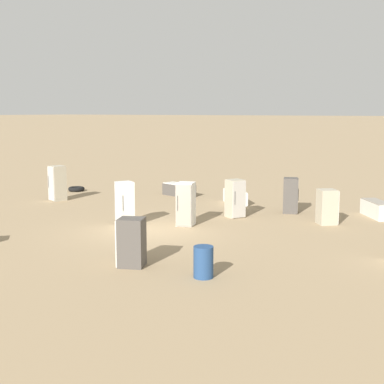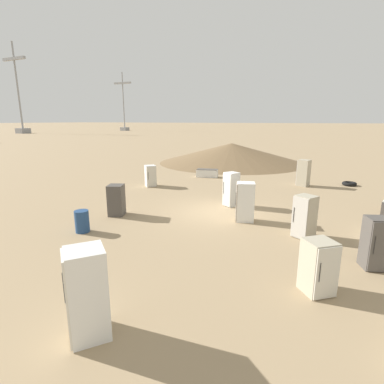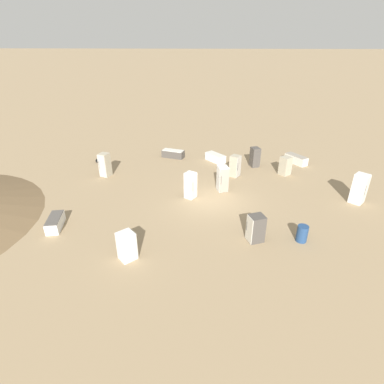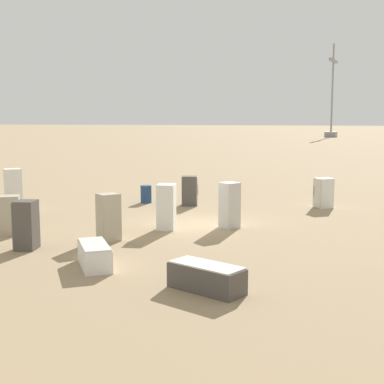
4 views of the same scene
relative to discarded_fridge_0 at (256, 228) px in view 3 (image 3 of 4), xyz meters
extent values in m
plane|color=#9E8460|center=(-4.14, -2.34, -0.73)|extent=(1000.00, 1000.00, 0.00)
cube|color=#4C4742|center=(-0.01, 0.02, 0.00)|extent=(0.91, 0.94, 1.45)
cube|color=beige|center=(0.14, -0.34, 0.00)|extent=(0.62, 0.29, 1.39)
cylinder|color=#2D2D2D|center=(-0.07, -0.46, 0.07)|extent=(0.02, 0.02, 0.51)
cube|color=white|center=(-4.76, 6.81, 0.24)|extent=(1.04, 1.05, 1.93)
cube|color=silver|center=(-4.51, 7.11, 0.24)|extent=(0.57, 0.49, 1.86)
cylinder|color=#2D2D2D|center=(-4.29, 6.97, 0.34)|extent=(0.02, 0.02, 0.68)
cube|color=#B2A88E|center=(-8.25, -0.78, 0.09)|extent=(0.90, 0.88, 1.64)
cube|color=#BCB7AD|center=(-8.09, -0.49, 0.09)|extent=(0.58, 0.36, 1.57)
cylinder|color=#2D2D2D|center=(-7.87, -0.58, 0.18)|extent=(0.02, 0.02, 0.57)
cube|color=#B2A88E|center=(-8.90, 3.07, -0.01)|extent=(0.97, 0.97, 1.42)
cube|color=beige|center=(-9.14, 3.35, -0.01)|extent=(0.54, 0.46, 1.37)
cylinder|color=#2D2D2D|center=(-8.97, 3.53, 0.06)|extent=(0.02, 0.02, 0.50)
cube|color=white|center=(-11.26, -2.30, -0.41)|extent=(1.87, 1.82, 0.63)
cube|color=silver|center=(-11.26, -2.30, -0.07)|extent=(1.80, 1.74, 0.04)
cube|color=silver|center=(-4.41, -3.77, 0.16)|extent=(0.84, 0.84, 1.77)
cube|color=silver|center=(-4.25, -3.48, 0.16)|extent=(0.53, 0.33, 1.70)
cylinder|color=#2D2D2D|center=(-4.05, -3.56, 0.25)|extent=(0.02, 0.02, 0.62)
cube|color=white|center=(2.03, -6.10, -0.01)|extent=(0.97, 0.97, 1.42)
cube|color=beige|center=(1.76, -5.84, -0.01)|extent=(0.48, 0.48, 1.37)
cylinder|color=#2D2D2D|center=(1.91, -5.65, 0.06)|extent=(0.02, 0.02, 0.50)
cube|color=#B2A88E|center=(-7.37, -10.52, 0.17)|extent=(0.86, 0.84, 1.79)
cube|color=#BCB7AD|center=(-7.02, -10.62, 0.17)|extent=(0.23, 0.62, 1.72)
cylinder|color=#2D2D2D|center=(-7.06, -10.85, 0.26)|extent=(0.02, 0.02, 0.63)
cube|color=white|center=(-0.21, -10.81, -0.43)|extent=(1.78, 1.05, 0.59)
cube|color=#56514C|center=(-0.21, -10.81, -0.11)|extent=(1.71, 1.00, 0.04)
cube|color=silver|center=(-11.47, 4.48, -0.39)|extent=(1.97, 1.72, 0.66)
cube|color=gray|center=(-11.47, 4.48, -0.04)|extent=(1.89, 1.65, 0.04)
cube|color=#4C4742|center=(-10.43, 0.90, 0.07)|extent=(0.89, 0.83, 1.59)
cube|color=#56514C|center=(-10.55, 1.21, 0.07)|extent=(0.67, 0.28, 1.52)
cylinder|color=#2D2D2D|center=(-10.32, 1.33, 0.15)|extent=(0.02, 0.02, 0.56)
cube|color=#4C4742|center=(-11.92, -6.04, -0.41)|extent=(1.23, 2.05, 0.63)
cube|color=silver|center=(-11.92, -6.04, -0.08)|extent=(1.18, 1.97, 0.04)
cube|color=white|center=(-5.72, -1.69, 0.14)|extent=(0.90, 0.85, 1.74)
cube|color=gray|center=(-5.35, -1.58, 0.14)|extent=(0.23, 0.61, 1.67)
cylinder|color=#2D2D2D|center=(-5.25, -1.78, 0.23)|extent=(0.02, 0.02, 0.61)
torus|color=black|center=(-10.26, -12.01, -0.60)|extent=(0.93, 0.93, 0.24)
cylinder|color=navy|center=(-0.17, 2.37, -0.28)|extent=(0.55, 0.55, 0.89)
camera|label=1|loc=(12.14, 9.57, 3.84)|focal=50.00mm
camera|label=2|loc=(-8.93, 10.79, 3.64)|focal=28.00mm
camera|label=3|loc=(12.94, -2.03, 8.43)|focal=28.00mm
camera|label=4|loc=(-23.49, -11.03, 3.38)|focal=50.00mm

